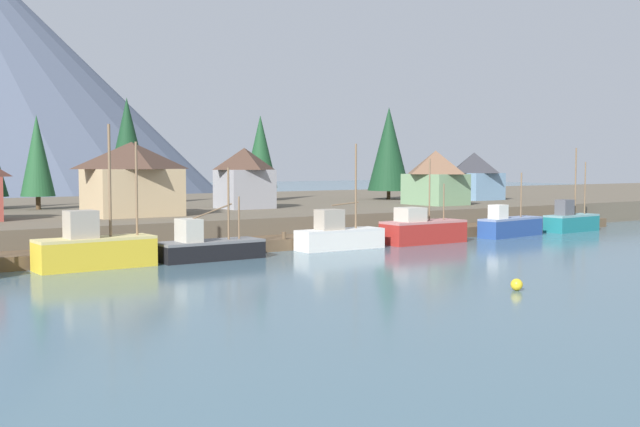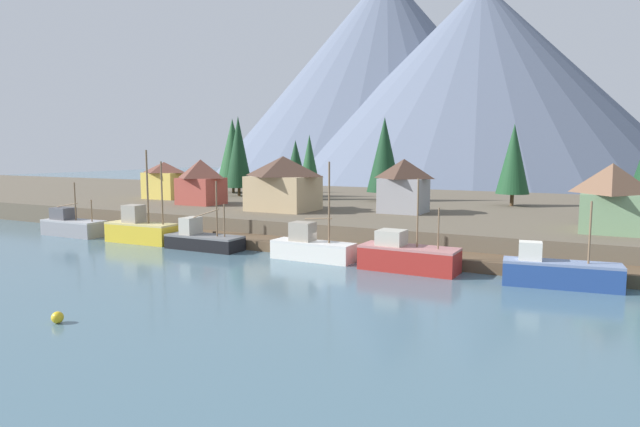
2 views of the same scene
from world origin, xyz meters
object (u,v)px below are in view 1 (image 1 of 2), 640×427
fishing_boat_black (207,247)px  fishing_boat_white (338,236)px  house_green (435,177)px  conifer_centre (37,156)px  conifer_near_left (260,152)px  conifer_mid_left (389,149)px  fishing_boat_teal (571,221)px  house_tan (132,178)px  conifer_back_right (127,146)px  house_blue (474,175)px  fishing_boat_yellow (94,249)px  fishing_boat_red (422,230)px  house_grey (244,177)px  fishing_boat_blue (510,226)px  channel_buoy (517,285)px

fishing_boat_black → fishing_boat_white: (12.53, 0.26, 0.20)m
house_green → conifer_centre: conifer_centre is taller
conifer_near_left → conifer_mid_left: bearing=-23.2°
house_green → conifer_near_left: size_ratio=0.63×
fishing_boat_teal → conifer_centre: bearing=144.1°
house_tan → conifer_mid_left: (40.97, 12.28, 3.35)m
fishing_boat_black → house_green: bearing=20.6°
conifer_mid_left → fishing_boat_teal: bearing=-84.9°
conifer_back_right → house_blue: bearing=-17.0°
fishing_boat_white → house_blue: bearing=29.8°
fishing_boat_black → conifer_centre: 32.12m
house_blue → conifer_mid_left: (-8.93, 7.18, 3.60)m
house_tan → conifer_mid_left: bearing=16.7°
house_tan → conifer_near_left: size_ratio=0.73×
fishing_boat_teal → house_blue: size_ratio=1.38×
fishing_boat_yellow → conifer_centre: bearing=80.3°
fishing_boat_yellow → conifer_centre: (4.21, 30.92, 6.79)m
fishing_boat_yellow → conifer_back_right: size_ratio=0.81×
conifer_back_right → conifer_centre: bearing=-164.0°
house_green → fishing_boat_teal: bearing=-64.5°
conifer_near_left → conifer_back_right: bearing=-177.6°
fishing_boat_teal → conifer_mid_left: bearing=91.9°
conifer_near_left → conifer_mid_left: (16.10, -6.90, 0.42)m
fishing_boat_red → conifer_centre: (-26.36, 31.03, 6.96)m
house_grey → fishing_boat_blue: bearing=-46.9°
fishing_boat_yellow → fishing_boat_white: size_ratio=1.12×
fishing_boat_red → house_tan: house_tan is taller
fishing_boat_black → house_grey: 25.37m
fishing_boat_teal → house_tan: 46.46m
conifer_mid_left → house_grey: bearing=-163.8°
fishing_boat_white → conifer_mid_left: size_ratio=0.72×
fishing_boat_blue → house_green: house_green is taller
fishing_boat_yellow → fishing_boat_black: fishing_boat_yellow is taller
conifer_back_right → conifer_centre: 11.59m
house_tan → fishing_boat_black: bearing=-90.2°
conifer_near_left → fishing_boat_yellow: bearing=-134.0°
fishing_boat_black → conifer_near_left: conifer_near_left is taller
fishing_boat_teal → fishing_boat_black: bearing=176.9°
conifer_near_left → channel_buoy: 60.96m
house_tan → house_blue: (49.90, 5.10, -0.25)m
fishing_boat_teal → channel_buoy: bearing=-149.8°
fishing_boat_yellow → channel_buoy: fishing_boat_yellow is taller
fishing_boat_red → conifer_mid_left: conifer_mid_left is taller
house_tan → fishing_boat_red: bearing=-36.0°
conifer_centre → fishing_boat_blue: bearing=-39.2°
fishing_boat_teal → conifer_centre: 57.55m
conifer_mid_left → house_blue: bearing=-38.8°
conifer_near_left → conifer_back_right: (-18.38, -0.77, 0.52)m
conifer_centre → conifer_back_right: bearing=16.0°
conifer_back_right → channel_buoy: 58.02m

